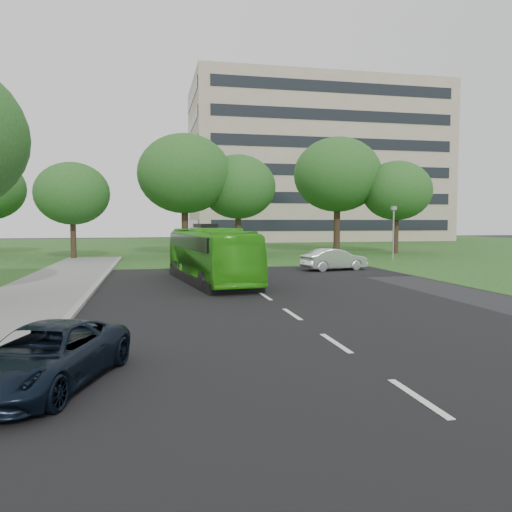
% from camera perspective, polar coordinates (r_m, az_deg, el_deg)
% --- Properties ---
extents(ground, '(160.00, 160.00, 0.00)m').
position_cam_1_polar(ground, '(18.56, 2.45, -5.59)').
color(ground, black).
rests_on(ground, ground).
extents(street_surfaces, '(120.00, 120.00, 0.15)m').
position_cam_1_polar(street_surfaces, '(40.82, -5.95, -0.33)').
color(street_surfaces, black).
rests_on(street_surfaces, ground).
extents(office_building, '(40.10, 20.10, 25.00)m').
position_cam_1_polar(office_building, '(84.50, 6.66, 10.37)').
color(office_building, tan).
rests_on(office_building, ground).
extents(tree_park_a, '(5.86, 5.86, 7.78)m').
position_cam_1_polar(tree_park_a, '(42.57, -20.27, 6.70)').
color(tree_park_a, black).
rests_on(tree_park_a, ground).
extents(tree_park_b, '(8.19, 8.19, 10.73)m').
position_cam_1_polar(tree_park_b, '(44.79, -8.18, 9.27)').
color(tree_park_b, black).
rests_on(tree_park_b, ground).
extents(tree_park_c, '(6.90, 6.90, 9.16)m').
position_cam_1_polar(tree_park_c, '(46.14, -2.06, 7.88)').
color(tree_park_c, black).
rests_on(tree_park_c, ground).
extents(tree_park_d, '(8.46, 8.46, 11.19)m').
position_cam_1_polar(tree_park_d, '(49.61, 9.29, 9.14)').
color(tree_park_d, black).
rests_on(tree_park_d, ground).
extents(tree_park_e, '(6.60, 6.60, 8.80)m').
position_cam_1_polar(tree_park_e, '(49.68, 15.78, 7.18)').
color(tree_park_e, black).
rests_on(tree_park_e, ground).
extents(bus, '(3.73, 10.16, 2.76)m').
position_cam_1_polar(bus, '(25.21, -5.23, 0.09)').
color(bus, green).
rests_on(bus, ground).
extents(sedan, '(4.38, 2.30, 1.37)m').
position_cam_1_polar(sedan, '(31.78, 8.93, -0.39)').
color(sedan, silver).
rests_on(sedan, ground).
extents(suv, '(3.17, 4.57, 1.16)m').
position_cam_1_polar(suv, '(10.26, -23.01, -10.50)').
color(suv, black).
rests_on(suv, ground).
extents(camera_pole, '(0.44, 0.41, 4.26)m').
position_cam_1_polar(camera_pole, '(40.42, 15.44, 3.37)').
color(camera_pole, gray).
rests_on(camera_pole, ground).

